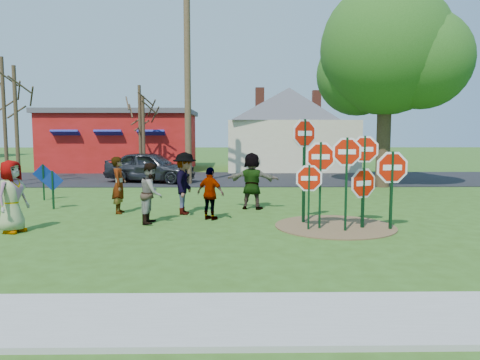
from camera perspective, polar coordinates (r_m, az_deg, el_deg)
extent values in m
plane|color=#315017|center=(13.60, -8.39, -4.86)|extent=(120.00, 120.00, 0.00)
cube|color=#9E9E99|center=(6.78, -16.65, -15.98)|extent=(22.00, 1.80, 0.08)
cube|color=black|center=(24.93, -4.95, 0.16)|extent=(120.00, 7.50, 0.04)
cylinder|color=brown|center=(12.79, 11.50, -5.54)|extent=(3.20, 3.20, 0.03)
cube|color=maroon|center=(32.08, -14.03, 4.49)|extent=(9.00, 7.00, 3.60)
cube|color=#4C4C51|center=(32.10, -14.12, 7.97)|extent=(9.40, 7.40, 0.30)
cube|color=navy|center=(29.32, -20.45, 5.34)|extent=(1.60, 0.78, 0.45)
cube|color=navy|center=(28.58, -15.70, 5.48)|extent=(1.60, 0.78, 0.45)
cube|color=navy|center=(28.05, -10.73, 5.60)|extent=(1.60, 0.78, 0.45)
cube|color=beige|center=(31.47, 5.94, 4.24)|extent=(8.00, 7.00, 3.20)
pyramid|color=#4C4C51|center=(31.59, 6.01, 11.15)|extent=(9.40, 9.40, 2.20)
cube|color=brown|center=(30.36, 2.42, 9.87)|extent=(0.55, 0.55, 1.40)
cube|color=brown|center=(32.81, 9.30, 9.51)|extent=(0.55, 0.55, 1.40)
cube|color=black|center=(12.09, 8.38, -2.17)|extent=(0.05, 0.07, 1.68)
cylinder|color=white|center=(12.03, 8.42, 0.21)|extent=(0.92, 0.11, 0.93)
cylinder|color=#BA1603|center=(12.03, 8.42, 0.21)|extent=(0.80, 0.10, 0.80)
cube|color=white|center=(12.03, 8.42, 0.21)|extent=(0.41, 0.05, 0.12)
cube|color=black|center=(12.92, 7.80, 1.01)|extent=(0.08, 0.09, 2.87)
cylinder|color=white|center=(12.87, 7.87, 5.66)|extent=(0.94, 0.53, 1.06)
cylinder|color=#BA1603|center=(12.87, 7.87, 5.66)|extent=(0.81, 0.46, 0.92)
cube|color=white|center=(12.87, 7.87, 5.66)|extent=(0.41, 0.23, 0.13)
cylinder|color=gold|center=(12.87, 7.87, 5.66)|extent=(0.94, 0.52, 1.06)
cube|color=black|center=(12.06, 12.81, -0.59)|extent=(0.06, 0.07, 2.39)
cylinder|color=white|center=(11.99, 12.91, 3.37)|extent=(0.99, 0.09, 0.99)
cylinder|color=#BA1603|center=(11.99, 12.91, 3.37)|extent=(0.85, 0.08, 0.85)
cube|color=white|center=(11.99, 12.91, 3.37)|extent=(0.43, 0.04, 0.12)
cube|color=black|center=(12.83, 14.86, -0.18)|extent=(0.07, 0.08, 2.42)
cylinder|color=white|center=(12.77, 14.97, 3.65)|extent=(0.95, 0.25, 0.97)
cylinder|color=#BA1603|center=(12.77, 14.97, 3.65)|extent=(0.82, 0.22, 0.84)
cube|color=white|center=(12.77, 14.97, 3.65)|extent=(0.42, 0.11, 0.12)
cylinder|color=gold|center=(12.77, 14.97, 3.65)|extent=(0.95, 0.24, 0.97)
cube|color=black|center=(12.58, 14.75, -2.21)|extent=(0.08, 0.09, 1.59)
cylinder|color=white|center=(12.53, 14.80, -0.38)|extent=(0.98, 0.47, 1.07)
cylinder|color=#BA1603|center=(12.53, 14.80, -0.38)|extent=(0.85, 0.41, 0.93)
cube|color=white|center=(12.53, 14.80, -0.38)|extent=(0.43, 0.20, 0.13)
cube|color=black|center=(12.58, 17.96, -1.29)|extent=(0.06, 0.08, 2.03)
cylinder|color=white|center=(12.52, 18.05, 1.46)|extent=(1.12, 0.07, 1.12)
cylinder|color=#BA1603|center=(12.52, 18.05, 1.46)|extent=(0.97, 0.07, 0.97)
cube|color=white|center=(12.52, 18.05, 1.46)|extent=(0.49, 0.03, 0.14)
cylinder|color=gold|center=(12.52, 18.05, 1.46)|extent=(1.12, 0.07, 1.12)
cube|color=black|center=(12.22, 9.73, -0.73)|extent=(0.06, 0.07, 2.27)
cylinder|color=white|center=(12.16, 9.80, 2.82)|extent=(1.03, 0.13, 1.03)
cylinder|color=#BA1603|center=(12.16, 9.80, 2.82)|extent=(0.89, 0.12, 0.89)
cube|color=white|center=(12.16, 9.80, 2.82)|extent=(0.45, 0.05, 0.13)
cube|color=black|center=(16.42, -21.84, -1.15)|extent=(0.06, 0.07, 1.26)
cube|color=navy|center=(16.38, -21.88, -0.09)|extent=(0.68, 0.08, 0.69)
cube|color=black|center=(18.65, -22.84, -0.26)|extent=(0.08, 0.09, 1.33)
cube|color=navy|center=(18.62, -22.88, 0.73)|extent=(0.67, 0.31, 0.72)
imported|color=#3F4799|center=(13.02, -26.06, -1.82)|extent=(0.84, 1.03, 1.83)
imported|color=#257961|center=(14.92, -14.54, -0.61)|extent=(0.47, 0.67, 1.76)
imported|color=#995041|center=(13.13, -10.72, -1.58)|extent=(0.67, 0.84, 1.68)
imported|color=#2E2E32|center=(14.38, -6.75, -0.42)|extent=(0.80, 1.28, 1.90)
imported|color=#4C2B5B|center=(13.40, -3.62, -1.68)|extent=(0.95, 0.78, 1.52)
imported|color=#1E512A|center=(15.23, 1.48, -0.11)|extent=(1.80, 0.94, 1.86)
imported|color=#2A2A2E|center=(23.43, -10.90, 1.60)|extent=(4.74, 2.89, 1.51)
cylinder|color=#4C3823|center=(22.50, -6.41, 12.07)|extent=(0.31, 0.31, 9.88)
cylinder|color=#382819|center=(22.22, 17.11, 5.53)|extent=(0.63, 0.63, 4.94)
sphere|color=#204C14|center=(22.51, 17.41, 15.00)|extent=(5.83, 5.83, 5.83)
sphere|color=#204C14|center=(22.25, 21.31, 13.51)|extent=(4.26, 4.26, 4.26)
sphere|color=#204C14|center=(22.94, 14.16, 12.36)|extent=(3.81, 3.81, 3.81)
cylinder|color=#382819|center=(23.90, -25.59, 5.91)|extent=(0.18, 0.18, 5.51)
cylinder|color=#382819|center=(26.45, -12.07, 5.81)|extent=(0.18, 0.18, 5.04)
cylinder|color=#382819|center=(25.44, -26.76, 6.47)|extent=(0.18, 0.18, 6.08)
cylinder|color=#382819|center=(26.24, -11.68, 5.17)|extent=(0.18, 0.18, 4.44)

